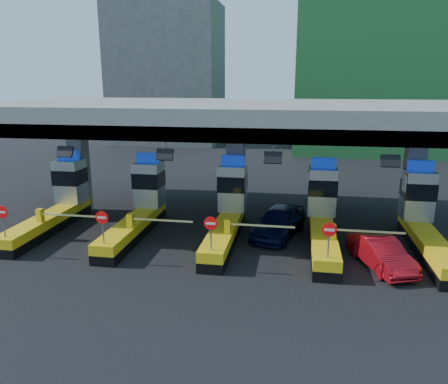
# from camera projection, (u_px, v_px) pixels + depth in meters

# --- Properties ---
(ground) EXTENTS (120.00, 120.00, 0.00)m
(ground) POSITION_uv_depth(u_px,v_px,m) (228.00, 236.00, 23.80)
(ground) COLOR black
(ground) RESTS_ON ground
(toll_canopy) EXTENTS (28.00, 12.09, 7.00)m
(toll_canopy) POSITION_uv_depth(u_px,v_px,m) (236.00, 118.00, 25.02)
(toll_canopy) COLOR slate
(toll_canopy) RESTS_ON ground
(toll_lane_far_left) EXTENTS (4.43, 8.00, 4.16)m
(toll_lane_far_left) POSITION_uv_depth(u_px,v_px,m) (59.00, 202.00, 25.34)
(toll_lane_far_left) COLOR black
(toll_lane_far_left) RESTS_ON ground
(toll_lane_left) EXTENTS (4.43, 8.00, 4.16)m
(toll_lane_left) POSITION_uv_depth(u_px,v_px,m) (141.00, 206.00, 24.53)
(toll_lane_left) COLOR black
(toll_lane_left) RESTS_ON ground
(toll_lane_center) EXTENTS (4.43, 8.00, 4.16)m
(toll_lane_center) POSITION_uv_depth(u_px,v_px,m) (229.00, 210.00, 23.72)
(toll_lane_center) COLOR black
(toll_lane_center) RESTS_ON ground
(toll_lane_right) EXTENTS (4.43, 8.00, 4.16)m
(toll_lane_right) POSITION_uv_depth(u_px,v_px,m) (322.00, 215.00, 22.91)
(toll_lane_right) COLOR black
(toll_lane_right) RESTS_ON ground
(toll_lane_far_right) EXTENTS (4.43, 8.00, 4.16)m
(toll_lane_far_right) POSITION_uv_depth(u_px,v_px,m) (423.00, 220.00, 22.10)
(toll_lane_far_right) COLOR black
(toll_lane_far_right) RESTS_ON ground
(bg_building_scaffold) EXTENTS (18.00, 12.00, 28.00)m
(bg_building_scaffold) POSITION_uv_depth(u_px,v_px,m) (379.00, 28.00, 48.95)
(bg_building_scaffold) COLOR #1E5926
(bg_building_scaffold) RESTS_ON ground
(bg_building_concrete) EXTENTS (14.00, 10.00, 18.00)m
(bg_building_concrete) POSITION_uv_depth(u_px,v_px,m) (167.00, 75.00, 58.22)
(bg_building_concrete) COLOR #4C4C49
(bg_building_concrete) RESTS_ON ground
(van) EXTENTS (3.23, 5.17, 1.64)m
(van) POSITION_uv_depth(u_px,v_px,m) (279.00, 222.00, 23.60)
(van) COLOR black
(van) RESTS_ON ground
(red_car) EXTENTS (2.79, 4.40, 1.37)m
(red_car) POSITION_uv_depth(u_px,v_px,m) (381.00, 253.00, 19.67)
(red_car) COLOR #9E0C14
(red_car) RESTS_ON ground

